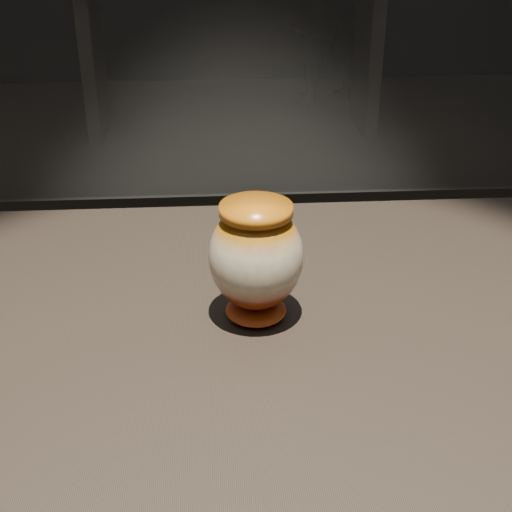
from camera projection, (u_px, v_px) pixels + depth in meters
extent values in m
cube|color=black|center=(216.00, 342.00, 0.96)|extent=(2.00, 0.80, 0.05)
ellipsoid|color=maroon|center=(256.00, 310.00, 0.96)|extent=(0.09, 0.09, 0.02)
ellipsoid|color=beige|center=(256.00, 257.00, 0.93)|extent=(0.14, 0.14, 0.14)
cylinder|color=#BA6D11|center=(256.00, 210.00, 0.89)|extent=(0.10, 0.10, 0.01)
cube|color=black|center=(94.00, 65.00, 4.37)|extent=(0.08, 0.50, 0.85)
cube|color=black|center=(367.00, 61.00, 4.47)|extent=(0.08, 0.50, 0.85)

